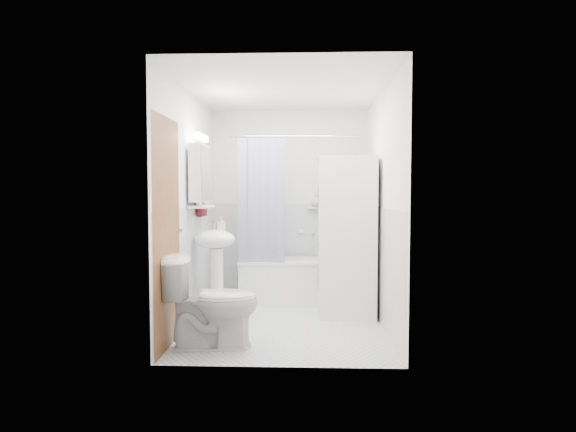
{
  "coord_description": "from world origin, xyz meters",
  "views": [
    {
      "loc": [
        0.21,
        -4.95,
        1.37
      ],
      "look_at": [
        0.02,
        0.15,
        1.1
      ],
      "focal_mm": 30.0,
      "sensor_mm": 36.0,
      "label": 1
    }
  ],
  "objects_px": {
    "bathtub": "(296,278)",
    "sink": "(215,253)",
    "washer_dryer": "(348,236)",
    "toilet": "(212,302)"
  },
  "relations": [
    {
      "from": "bathtub",
      "to": "washer_dryer",
      "type": "bearing_deg",
      "value": -45.29
    },
    {
      "from": "sink",
      "to": "washer_dryer",
      "type": "distance_m",
      "value": 1.46
    },
    {
      "from": "sink",
      "to": "toilet",
      "type": "distance_m",
      "value": 1.01
    },
    {
      "from": "bathtub",
      "to": "sink",
      "type": "relative_size",
      "value": 1.32
    },
    {
      "from": "bathtub",
      "to": "toilet",
      "type": "distance_m",
      "value": 1.89
    },
    {
      "from": "washer_dryer",
      "to": "sink",
      "type": "bearing_deg",
      "value": -165.67
    },
    {
      "from": "bathtub",
      "to": "washer_dryer",
      "type": "height_order",
      "value": "washer_dryer"
    },
    {
      "from": "sink",
      "to": "washer_dryer",
      "type": "xyz_separation_m",
      "value": [
        1.43,
        0.22,
        0.16
      ]
    },
    {
      "from": "bathtub",
      "to": "washer_dryer",
      "type": "relative_size",
      "value": 0.79
    },
    {
      "from": "sink",
      "to": "washer_dryer",
      "type": "height_order",
      "value": "washer_dryer"
    }
  ]
}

